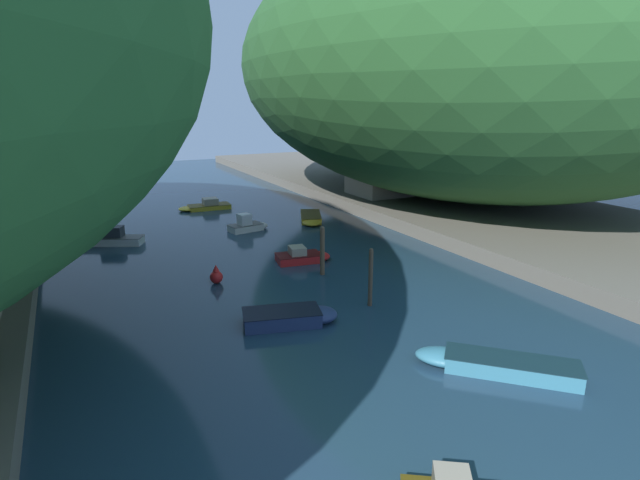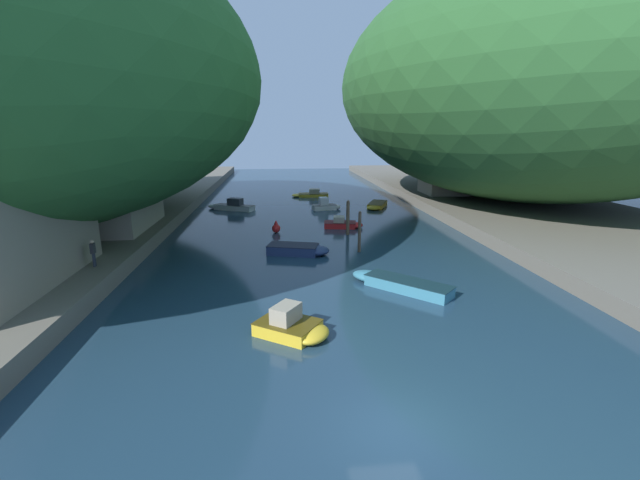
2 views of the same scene
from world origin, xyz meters
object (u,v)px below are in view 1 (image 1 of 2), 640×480
Objects in this scene: boat_far_upstream at (311,218)px; boat_moored_right at (304,256)px; channel_buoy_near at (216,276)px; boat_open_rowboat at (491,364)px; boat_far_right_bank at (205,206)px; right_bank_cottage at (379,170)px; boat_yellow_tender at (293,317)px; boat_navy_launch at (249,225)px; boat_cabin_cruiser at (103,239)px.

boat_far_upstream is 1.42× the size of boat_moored_right.
boat_open_rowboat is at bearing -64.55° from channel_buoy_near.
boat_moored_right is 20.36m from boat_far_right_bank.
right_bank_cottage is 1.21× the size of boat_yellow_tender.
boat_navy_launch is 10.38m from boat_far_right_bank.
boat_moored_right is at bearing -172.14° from boat_far_right_bank.
right_bank_cottage is 1.08× the size of boat_far_upstream.
boat_open_rowboat is 4.82× the size of channel_buoy_near.
boat_open_rowboat is 9.55m from boat_yellow_tender.
channel_buoy_near reaches higher than boat_yellow_tender.
boat_far_right_bank reaches higher than boat_far_upstream.
right_bank_cottage is at bearing 96.29° from boat_navy_launch.
boat_yellow_tender is at bearing 78.75° from boat_open_rowboat.
boat_cabin_cruiser reaches higher than boat_yellow_tender.
boat_yellow_tender is at bearing 177.03° from boat_far_right_bank.
boat_navy_launch is at bearing -167.65° from boat_moored_right.
boat_navy_launch is 0.72× the size of boat_yellow_tender.
boat_yellow_tender is (-5.38, 7.89, 0.02)m from boat_open_rowboat.
right_bank_cottage is 27.48m from channel_buoy_near.
right_bank_cottage is at bearing 141.64° from boat_moored_right.
right_bank_cottage is 17.04m from boat_navy_launch.
boat_open_rowboat is 30.49m from boat_cabin_cruiser.
boat_moored_right is at bearing -137.46° from right_bank_cottage.
right_bank_cottage reaches higher than boat_navy_launch.
boat_far_right_bank is 22.34m from channel_buoy_near.
boat_navy_launch is at bearing -68.37° from boat_cabin_cruiser.
boat_open_rowboat is 16.88m from channel_buoy_near.
boat_far_upstream is at bearing 166.96° from boat_yellow_tender.
boat_moored_right reaches higher than boat_open_rowboat.
boat_far_right_bank is 4.48× the size of channel_buoy_near.
right_bank_cottage is at bearing 153.96° from boat_yellow_tender.
right_bank_cottage is at bearing -135.68° from boat_far_upstream.
channel_buoy_near reaches higher than boat_open_rowboat.
boat_yellow_tender is 0.83× the size of boat_cabin_cruiser.
boat_open_rowboat is 26.77m from boat_navy_launch.
boat_yellow_tender is at bearing 85.11° from boat_far_upstream.
boat_navy_launch reaches higher than channel_buoy_near.
right_bank_cottage is 11.15m from boat_far_upstream.
boat_moored_right is at bearing 12.99° from channel_buoy_near.
boat_cabin_cruiser reaches higher than boat_moored_right.
boat_navy_launch is at bearing -170.42° from boat_far_right_bank.
boat_far_right_bank is at bearing -21.54° from boat_cabin_cruiser.
boat_cabin_cruiser is (-12.14, 10.92, 0.08)m from boat_moored_right.
boat_moored_right is 9.99m from boat_navy_launch.
boat_cabin_cruiser is at bearing -103.43° from boat_navy_launch.
boat_navy_launch is 13.00m from channel_buoy_near.
boat_navy_launch is 11.61m from boat_cabin_cruiser.
boat_far_upstream is 11.94m from boat_moored_right.
boat_open_rowboat reaches higher than boat_far_upstream.
boat_far_right_bank is at bearing 178.01° from boat_navy_launch.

